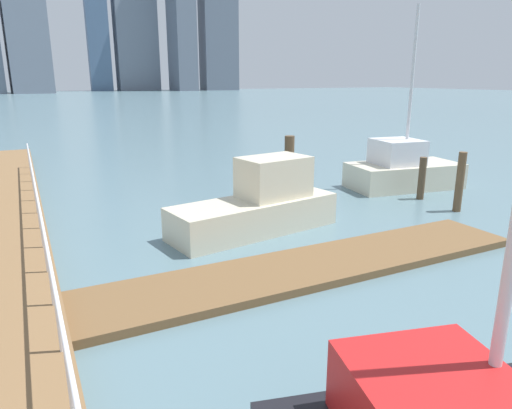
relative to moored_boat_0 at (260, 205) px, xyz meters
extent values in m
plane|color=slate|center=(-2.50, 7.40, -0.76)|extent=(300.00, 300.00, 0.00)
cube|color=brown|center=(-0.37, -3.11, -0.67)|extent=(11.25, 2.00, 0.18)
cylinder|color=white|center=(-5.65, -6.29, 0.17)|extent=(0.06, 0.06, 1.05)
cylinder|color=white|center=(-5.65, -4.70, 0.17)|extent=(0.06, 0.06, 1.05)
cylinder|color=white|center=(-5.65, -3.10, 0.17)|extent=(0.06, 0.06, 1.05)
cylinder|color=white|center=(-5.65, -1.50, 0.17)|extent=(0.06, 0.06, 1.05)
cylinder|color=white|center=(-5.65, 0.10, 0.17)|extent=(0.06, 0.06, 1.05)
cylinder|color=white|center=(-5.65, 1.70, 0.17)|extent=(0.06, 0.06, 1.05)
cylinder|color=white|center=(-5.65, 3.30, 0.17)|extent=(0.06, 0.06, 1.05)
cylinder|color=white|center=(-5.65, 4.90, 0.17)|extent=(0.06, 0.06, 1.05)
cylinder|color=white|center=(-5.65, 6.50, 0.17)|extent=(0.06, 0.06, 1.05)
cylinder|color=white|center=(-5.65, 8.09, 0.17)|extent=(0.06, 0.06, 1.05)
cylinder|color=white|center=(-5.65, 9.69, 0.17)|extent=(0.06, 0.06, 1.05)
cylinder|color=white|center=(-5.65, 11.29, 0.17)|extent=(0.06, 0.06, 1.05)
cylinder|color=white|center=(-5.65, -2.30, 0.69)|extent=(0.06, 27.18, 0.06)
cylinder|color=brown|center=(6.82, 0.54, 0.01)|extent=(0.25, 0.25, 1.53)
cylinder|color=brown|center=(6.70, -1.17, 0.22)|extent=(0.26, 0.26, 1.96)
cylinder|color=brown|center=(1.95, 1.66, 0.46)|extent=(0.32, 0.32, 2.43)
cube|color=beige|center=(-0.19, -0.03, -0.29)|extent=(5.11, 2.37, 0.92)
cube|color=beige|center=(0.49, 0.08, 0.75)|extent=(2.12, 1.58, 1.16)
cube|color=beige|center=(7.60, 2.21, -0.27)|extent=(4.63, 2.68, 0.97)
cube|color=white|center=(7.19, 2.27, 0.69)|extent=(1.89, 1.88, 0.96)
cylinder|color=silver|center=(7.60, 2.21, 3.15)|extent=(0.12, 0.12, 5.86)
cube|color=red|center=(-2.68, -8.73, 0.50)|extent=(1.81, 1.80, 0.76)
cube|color=slate|center=(-1.55, 137.88, 12.84)|extent=(11.30, 13.32, 27.19)
cube|color=slate|center=(31.77, 151.40, 16.84)|extent=(13.49, 6.60, 35.20)
cube|color=slate|center=(58.05, 143.77, 28.33)|extent=(12.21, 9.41, 58.18)
camera|label=1|loc=(-5.80, -11.27, 3.49)|focal=32.49mm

